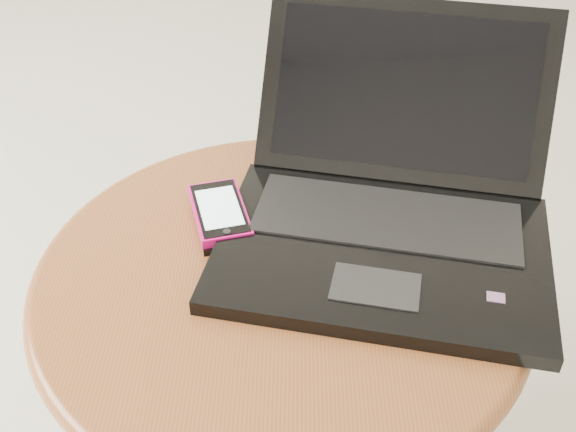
{
  "coord_description": "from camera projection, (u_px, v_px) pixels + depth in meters",
  "views": [
    {
      "loc": [
        0.05,
        -0.55,
        1.0
      ],
      "look_at": [
        0.04,
        0.07,
        0.51
      ],
      "focal_mm": 44.61,
      "sensor_mm": 36.0,
      "label": 1
    }
  ],
  "objects": [
    {
      "name": "phone_pink",
      "position": [
        220.0,
        212.0,
        0.86
      ],
      "size": [
        0.09,
        0.12,
        0.01
      ],
      "color": "#D10E71",
      "rests_on": "phone_black"
    },
    {
      "name": "phone_black",
      "position": [
        221.0,
        221.0,
        0.87
      ],
      "size": [
        0.08,
        0.12,
        0.01
      ],
      "color": "black",
      "rests_on": "table"
    },
    {
      "name": "table",
      "position": [
        281.0,
        328.0,
        0.87
      ],
      "size": [
        0.57,
        0.57,
        0.45
      ],
      "color": "brown",
      "rests_on": "ground"
    },
    {
      "name": "laptop",
      "position": [
        389.0,
        202.0,
        0.84
      ],
      "size": [
        0.44,
        0.45,
        0.21
      ],
      "color": "black",
      "rests_on": "table"
    }
  ]
}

